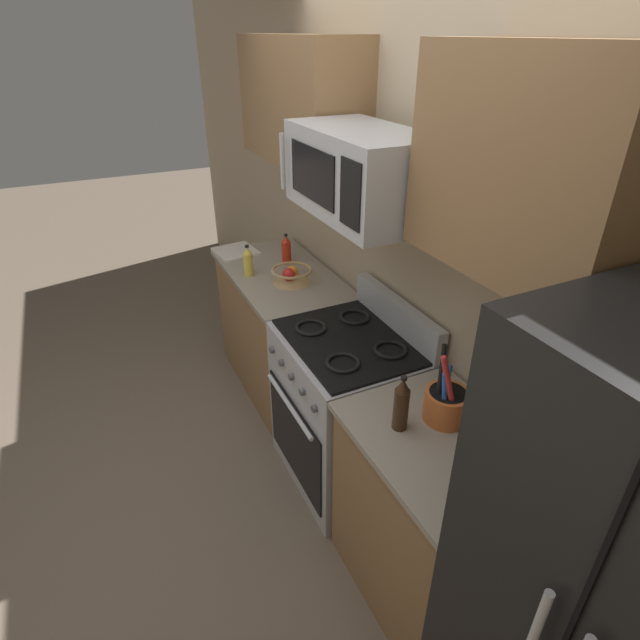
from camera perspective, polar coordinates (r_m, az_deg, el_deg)
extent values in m
plane|color=#6B5B4C|center=(3.04, -8.43, -19.98)|extent=(16.00, 16.00, 0.00)
cube|color=tan|center=(2.63, 11.00, 6.71)|extent=(8.00, 0.10, 2.60)
cube|color=olive|center=(3.61, -4.23, -1.42)|extent=(1.11, 0.59, 0.88)
cube|color=gray|center=(3.40, -4.52, 5.15)|extent=(1.15, 0.63, 0.03)
cube|color=#B2B5BA|center=(2.89, 3.02, -10.15)|extent=(0.76, 0.63, 0.91)
cube|color=black|center=(2.84, -2.88, -13.35)|extent=(0.67, 0.01, 0.51)
cylinder|color=#B2B5BA|center=(2.67, -3.54, -9.52)|extent=(0.57, 0.02, 0.02)
cube|color=black|center=(2.61, 3.29, -2.35)|extent=(0.73, 0.57, 0.02)
cube|color=#B2B5BA|center=(2.71, 8.68, 0.54)|extent=(0.76, 0.06, 0.18)
torus|color=black|center=(2.69, -1.04, -0.85)|extent=(0.17, 0.17, 0.02)
torus|color=black|center=(2.42, 2.59, -4.83)|extent=(0.17, 0.17, 0.02)
torus|color=black|center=(2.80, 3.91, 0.35)|extent=(0.17, 0.17, 0.02)
torus|color=black|center=(2.54, 7.92, -3.31)|extent=(0.17, 0.17, 0.02)
cylinder|color=#4C4C51|center=(2.78, -5.47, -3.40)|extent=(0.04, 0.02, 0.04)
cylinder|color=#4C4C51|center=(2.67, -4.42, -4.85)|extent=(0.04, 0.02, 0.04)
cylinder|color=#4C4C51|center=(2.57, -3.28, -6.42)|extent=(0.04, 0.02, 0.04)
cylinder|color=#4C4C51|center=(2.47, -2.04, -8.13)|extent=(0.04, 0.02, 0.04)
cylinder|color=#4C4C51|center=(2.37, -0.68, -9.97)|extent=(0.04, 0.02, 0.04)
cube|color=olive|center=(2.44, 12.48, -21.05)|extent=(0.77, 0.59, 0.88)
cube|color=gray|center=(2.11, 13.85, -13.20)|extent=(0.81, 0.63, 0.03)
cube|color=#B2B5BA|center=(2.29, 4.65, 16.20)|extent=(0.76, 0.40, 0.36)
cube|color=black|center=(2.26, -0.90, 16.10)|extent=(0.42, 0.01, 0.23)
cube|color=black|center=(1.96, 3.44, 13.92)|extent=(0.15, 0.01, 0.26)
cylinder|color=#B2B5BA|center=(2.50, -4.27, 17.35)|extent=(0.02, 0.02, 0.26)
cube|color=olive|center=(3.18, -2.33, 23.34)|extent=(1.14, 0.34, 0.68)
cube|color=olive|center=(1.73, 22.82, 15.66)|extent=(0.80, 0.34, 0.68)
cylinder|color=#D1662D|center=(2.16, 14.02, -9.30)|extent=(0.18, 0.18, 0.13)
cylinder|color=black|center=(2.15, 14.05, -9.08)|extent=(0.15, 0.15, 0.11)
cylinder|color=black|center=(2.09, 13.38, -6.72)|extent=(0.07, 0.06, 0.31)
cylinder|color=blue|center=(2.12, 14.02, -7.65)|extent=(0.03, 0.04, 0.23)
cylinder|color=red|center=(2.06, 14.36, -7.57)|extent=(0.08, 0.09, 0.30)
cylinder|color=yellow|center=(2.09, 14.43, -7.45)|extent=(0.05, 0.08, 0.27)
cylinder|color=blue|center=(2.08, 13.83, -8.44)|extent=(0.04, 0.03, 0.23)
cone|color=tan|center=(3.23, -3.20, 4.96)|extent=(0.25, 0.25, 0.08)
torus|color=tan|center=(3.22, -3.22, 5.62)|extent=(0.26, 0.26, 0.02)
sphere|color=red|center=(3.18, -3.56, 5.15)|extent=(0.08, 0.08, 0.08)
sphere|color=orange|center=(3.22, -3.15, 5.48)|extent=(0.07, 0.07, 0.07)
cube|color=silver|center=(3.75, -9.46, 7.64)|extent=(0.31, 0.30, 0.02)
cylinder|color=red|center=(3.51, -3.81, 7.63)|extent=(0.06, 0.06, 0.15)
cone|color=red|center=(3.48, -3.86, 9.08)|extent=(0.06, 0.06, 0.04)
cylinder|color=black|center=(3.47, -3.88, 9.51)|extent=(0.03, 0.03, 0.01)
cylinder|color=gold|center=(3.35, -8.08, 6.23)|extent=(0.06, 0.06, 0.15)
cone|color=gold|center=(3.31, -8.20, 7.76)|extent=(0.06, 0.06, 0.04)
cylinder|color=black|center=(3.30, -8.23, 8.21)|extent=(0.03, 0.03, 0.01)
cylinder|color=#382314|center=(2.06, 9.09, -9.89)|extent=(0.06, 0.06, 0.19)
cone|color=#382314|center=(1.99, 9.36, -7.25)|extent=(0.06, 0.06, 0.05)
cylinder|color=black|center=(1.97, 9.44, -6.48)|extent=(0.02, 0.02, 0.01)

